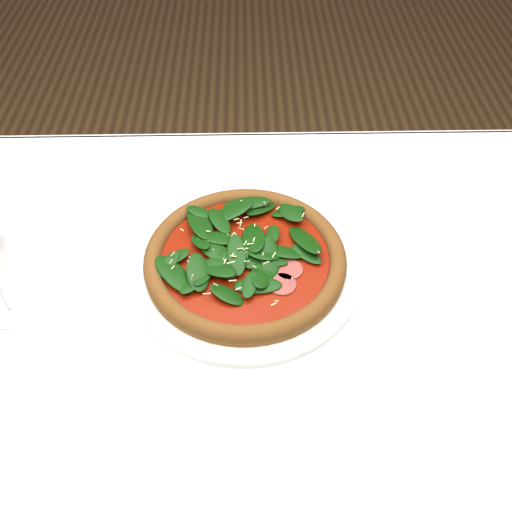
{
  "coord_description": "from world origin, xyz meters",
  "views": [
    {
      "loc": [
        0.06,
        -0.52,
        1.4
      ],
      "look_at": [
        0.08,
        0.06,
        0.77
      ],
      "focal_mm": 40.0,
      "sensor_mm": 36.0,
      "label": 1
    }
  ],
  "objects": [
    {
      "name": "ground",
      "position": [
        0.0,
        0.0,
        0.0
      ],
      "size": [
        6.0,
        6.0,
        0.0
      ],
      "primitive_type": "plane",
      "color": "brown",
      "rests_on": "ground"
    },
    {
      "name": "pizza",
      "position": [
        0.06,
        0.05,
        0.78
      ],
      "size": [
        0.38,
        0.38,
        0.04
      ],
      "rotation": [
        0.0,
        0.0,
        0.33
      ],
      "color": "brown",
      "rests_on": "plate"
    },
    {
      "name": "plate",
      "position": [
        0.06,
        0.05,
        0.76
      ],
      "size": [
        0.35,
        0.35,
        0.01
      ],
      "color": "white",
      "rests_on": "dining_table"
    },
    {
      "name": "dining_table",
      "position": [
        0.0,
        0.0,
        0.65
      ],
      "size": [
        1.21,
        0.81,
        0.75
      ],
      "color": "silver",
      "rests_on": "ground"
    }
  ]
}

